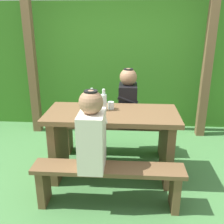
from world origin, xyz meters
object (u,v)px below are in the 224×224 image
at_px(bench_far, 115,132).
at_px(bottle_right, 104,102).
at_px(picnic_table, 112,134).
at_px(person_black_coat, 128,99).
at_px(person_white_shirt, 92,133).
at_px(bottle_left, 92,101).
at_px(drinking_glass, 111,105).
at_px(bench_near, 108,178).

height_order(bench_far, bottle_right, bottle_right).
bearing_deg(picnic_table, person_black_coat, 72.80).
relative_size(person_black_coat, bottle_right, 3.03).
height_order(person_white_shirt, bottle_left, person_white_shirt).
xyz_separation_m(person_white_shirt, drinking_glass, (0.12, 0.63, 0.05)).
relative_size(drinking_glass, bottle_left, 0.32).
xyz_separation_m(person_white_shirt, bottle_right, (0.05, 0.57, 0.11)).
relative_size(bench_near, bottle_right, 5.89).
bearing_deg(bottle_right, person_white_shirt, -94.95).
bearing_deg(bench_near, drinking_glass, 91.79).
xyz_separation_m(picnic_table, person_white_shirt, (-0.14, -0.52, 0.23)).
height_order(drinking_glass, bottle_left, bottle_left).
distance_m(picnic_table, drinking_glass, 0.31).
xyz_separation_m(picnic_table, bottle_right, (-0.09, 0.05, 0.35)).
distance_m(picnic_table, person_white_shirt, 0.59).
bearing_deg(bench_near, person_black_coat, 81.23).
distance_m(person_black_coat, bottle_right, 0.55).
xyz_separation_m(person_black_coat, drinking_glass, (-0.18, -0.41, 0.05)).
height_order(bench_far, bottle_left, bottle_left).
distance_m(bench_near, person_white_shirt, 0.47).
height_order(picnic_table, person_black_coat, person_black_coat).
bearing_deg(person_white_shirt, picnic_table, 74.93).
distance_m(bench_far, bottle_right, 0.74).
bearing_deg(person_white_shirt, bottle_left, 97.64).
bearing_deg(bottle_right, bottle_left, -174.93).
relative_size(bench_far, bottle_right, 5.89).
distance_m(bottle_left, bottle_right, 0.12).
relative_size(bench_far, bottle_left, 5.63).
relative_size(bench_near, person_black_coat, 1.95).
height_order(bottle_left, bottle_right, bottle_left).
xyz_separation_m(picnic_table, person_black_coat, (0.16, 0.52, 0.23)).
bearing_deg(picnic_table, bottle_right, 153.33).
xyz_separation_m(drinking_glass, bottle_right, (-0.07, -0.06, 0.06)).
bearing_deg(bottle_left, person_white_shirt, -82.36).
distance_m(person_white_shirt, drinking_glass, 0.64).
xyz_separation_m(person_black_coat, bottle_right, (-0.25, -0.48, 0.11)).
bearing_deg(bench_far, person_white_shirt, -97.65).
xyz_separation_m(bench_near, person_black_coat, (0.16, 1.05, 0.45)).
xyz_separation_m(person_white_shirt, bottle_left, (-0.07, 0.56, 0.12)).
xyz_separation_m(bench_far, bottle_left, (-0.22, -0.49, 0.56)).
distance_m(bench_near, bottle_left, 0.82).
distance_m(picnic_table, bottle_right, 0.36).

